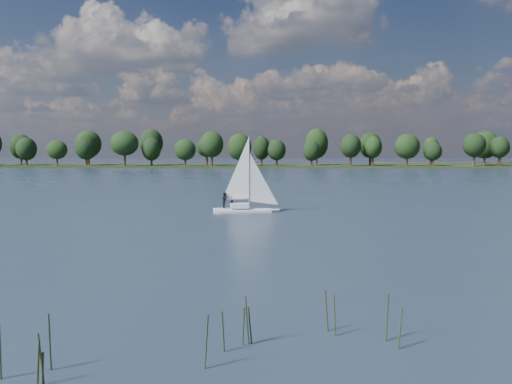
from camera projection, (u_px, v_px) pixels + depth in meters
ground at (279, 181)px, 132.37m from camera, size 700.00×700.00×0.00m
far_shore at (277, 167)px, 244.00m from camera, size 660.00×40.00×1.50m
sailboat at (243, 190)px, 65.77m from camera, size 7.33×3.43×9.31m
treeline at (238, 148)px, 240.47m from camera, size 562.71×73.70×17.60m
reeds at (317, 309)px, 22.91m from camera, size 59.19×13.59×2.34m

